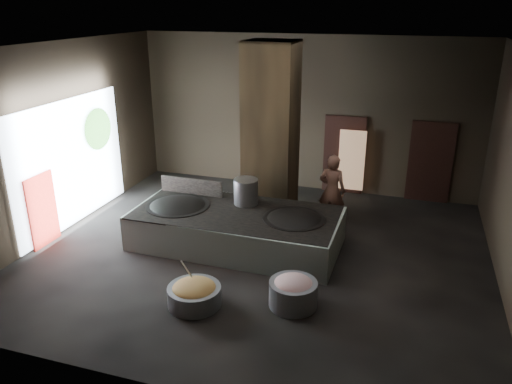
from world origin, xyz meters
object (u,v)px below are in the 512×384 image
(hearth_platform, at_px, (236,229))
(cook, at_px, (332,191))
(wok_right, at_px, (294,222))
(wok_left, at_px, (178,208))
(meat_basin, at_px, (293,294))
(veg_basin, at_px, (194,296))
(stock_pot, at_px, (246,192))

(hearth_platform, xyz_separation_m, cook, (1.90, 1.78, 0.52))
(wok_right, bearing_deg, wok_left, -177.95)
(wok_right, distance_m, meat_basin, 2.21)
(hearth_platform, height_order, veg_basin, hearth_platform)
(wok_left, distance_m, meat_basin, 3.89)
(wok_left, bearing_deg, hearth_platform, 1.97)
(wok_right, height_order, cook, cook)
(cook, distance_m, veg_basin, 4.77)
(hearth_platform, relative_size, wok_left, 3.17)
(wok_right, distance_m, cook, 1.82)
(hearth_platform, xyz_separation_m, wok_left, (-1.45, -0.05, 0.34))
(veg_basin, bearing_deg, meat_basin, 16.73)
(hearth_platform, relative_size, wok_right, 3.41)
(stock_pot, height_order, meat_basin, stock_pot)
(hearth_platform, relative_size, cook, 2.54)
(cook, bearing_deg, hearth_platform, 51.75)
(hearth_platform, xyz_separation_m, stock_pot, (0.05, 0.55, 0.72))
(wok_left, relative_size, meat_basin, 1.65)
(veg_basin, bearing_deg, stock_pot, 90.63)
(meat_basin, bearing_deg, wok_left, 148.86)
(hearth_platform, relative_size, stock_pot, 7.67)
(veg_basin, bearing_deg, wok_left, 121.31)
(wok_left, distance_m, cook, 3.82)
(stock_pot, bearing_deg, hearth_platform, -95.19)
(stock_pot, relative_size, meat_basin, 0.68)
(hearth_platform, xyz_separation_m, meat_basin, (1.85, -2.04, -0.16))
(wok_left, xyz_separation_m, cook, (3.35, 1.83, 0.18))
(wok_left, bearing_deg, stock_pot, 21.80)
(wok_left, relative_size, stock_pot, 2.42)
(wok_right, xyz_separation_m, stock_pot, (-1.30, 0.50, 0.38))
(hearth_platform, xyz_separation_m, wok_right, (1.35, 0.05, 0.34))
(cook, height_order, meat_basin, cook)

